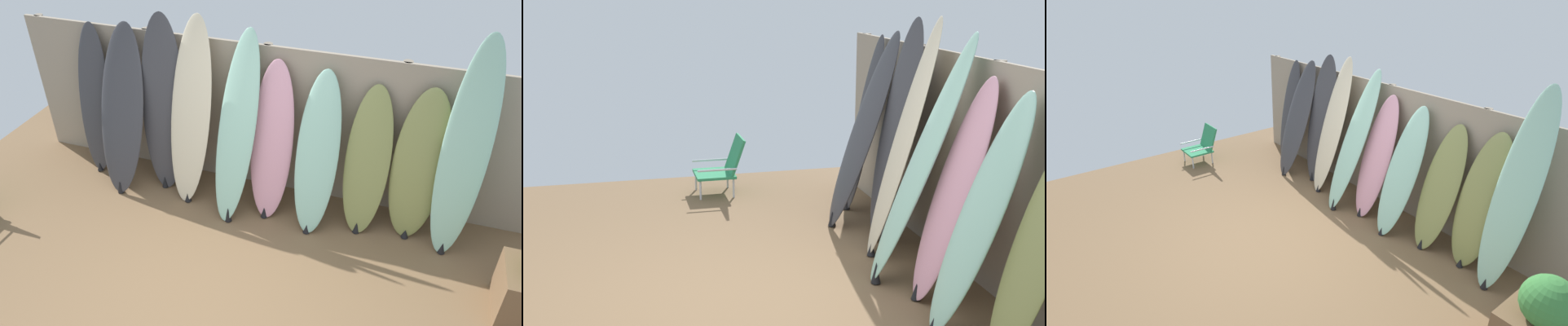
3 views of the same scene
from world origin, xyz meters
TOP-DOWN VIEW (x-y plane):
  - ground at (0.00, 0.00)m, footprint 7.68×7.68m
  - fence_back at (-0.00, 2.01)m, footprint 6.08×0.11m
  - surfboard_charcoal_0 at (-2.10, 1.74)m, footprint 0.43×0.42m
  - surfboard_charcoal_1 at (-1.61, 1.56)m, footprint 0.55×0.73m
  - surfboard_charcoal_2 at (-1.14, 1.70)m, footprint 0.57×0.50m
  - surfboard_cream_3 at (-0.76, 1.61)m, footprint 0.58×0.68m
  - surfboard_seafoam_4 at (-0.19, 1.53)m, footprint 0.51×0.88m
  - surfboard_pink_5 at (0.18, 1.63)m, footprint 0.51×0.67m
  - surfboard_seafoam_6 at (0.70, 1.57)m, footprint 0.48×0.74m
  - surfboard_olive_7 at (1.21, 1.67)m, footprint 0.48×0.58m
  - beach_chair at (-3.04, 0.40)m, footprint 0.50×0.55m

SIDE VIEW (x-z plane):
  - ground at x=0.00m, z-range 0.00..0.00m
  - beach_chair at x=-3.04m, z-range 0.00..0.65m
  - surfboard_olive_7 at x=1.21m, z-range -0.01..1.56m
  - surfboard_seafoam_6 at x=0.70m, z-range -0.01..1.68m
  - surfboard_pink_5 at x=0.18m, z-range -0.01..1.71m
  - fence_back at x=0.00m, z-range 0.00..1.80m
  - surfboard_charcoal_0 at x=-2.10m, z-range -0.01..1.84m
  - surfboard_charcoal_1 at x=-1.61m, z-range -0.01..1.92m
  - surfboard_seafoam_4 at x=-0.19m, z-range -0.01..2.01m
  - surfboard_charcoal_2 at x=-1.14m, z-range -0.02..2.06m
  - surfboard_cream_3 at x=-0.76m, z-range -0.01..2.09m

